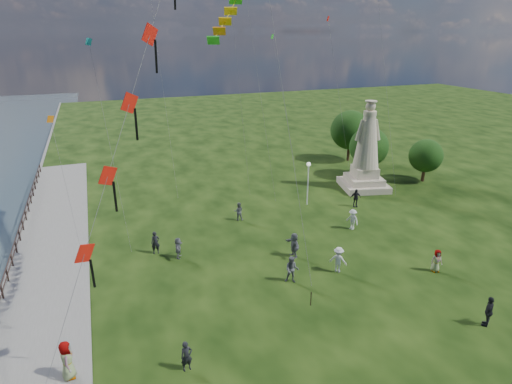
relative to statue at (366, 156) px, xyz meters
name	(u,v)px	position (x,y,z in m)	size (l,w,h in m)	color
waterfront	(22,306)	(-30.09, -9.90, -3.39)	(200.00, 200.00, 1.51)	#314249
statue	(366,156)	(0.00, 0.00, 0.00)	(5.23, 5.23, 8.81)	tan
lamppost	(308,174)	(-7.44, -1.98, -0.39)	(0.38, 0.38, 4.07)	silver
tree_row	(369,140)	(4.00, 5.22, 0.15)	(8.57, 13.63, 6.17)	#382314
person_0	(187,356)	(-22.15, -18.32, -2.56)	(0.56, 0.37, 1.54)	black
person_1	(292,270)	(-14.33, -13.26, -2.43)	(0.87, 0.54, 1.80)	#595960
person_2	(338,260)	(-10.93, -13.19, -2.44)	(1.15, 0.59, 1.78)	silver
person_3	(489,311)	(-6.29, -20.89, -2.44)	(1.04, 0.53, 1.78)	black
person_4	(437,261)	(-4.85, -15.47, -2.54)	(0.77, 0.47, 1.58)	#595960
person_5	(178,248)	(-20.42, -7.54, -2.57)	(1.41, 0.61, 1.52)	#595960
person_6	(156,243)	(-21.80, -6.37, -2.49)	(0.61, 0.40, 1.68)	black
person_7	(239,211)	(-14.40, -2.97, -2.54)	(0.76, 0.47, 1.57)	#595960
person_8	(352,219)	(-6.45, -7.92, -2.48)	(1.10, 0.57, 1.70)	silver
person_9	(356,198)	(-3.57, -3.96, -2.48)	(0.99, 0.51, 1.69)	black
person_10	(67,362)	(-27.31, -16.97, -2.37)	(0.94, 0.58, 1.92)	#595960
person_11	(294,245)	(-12.78, -10.30, -2.43)	(1.67, 0.72, 1.80)	#595960
red_kite_train	(139,79)	(-22.72, -14.28, 9.66)	(9.44, 9.35, 20.92)	black
small_kites	(235,30)	(-12.09, 4.19, 11.72)	(29.38, 19.68, 29.30)	#167C85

